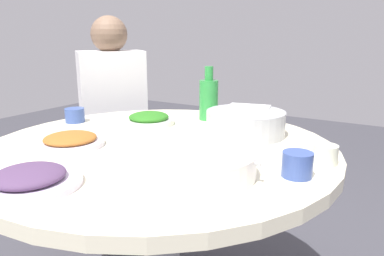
{
  "coord_description": "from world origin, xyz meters",
  "views": [
    {
      "loc": [
        0.69,
        -0.94,
        1.1
      ],
      "look_at": [
        0.11,
        0.02,
        0.81
      ],
      "focal_mm": 34.34,
      "sensor_mm": 36.0,
      "label": 1
    }
  ],
  "objects_px": {
    "rice_bowl": "(245,122)",
    "diner_left": "(113,100)",
    "green_bottle": "(209,98)",
    "round_dining_table": "(160,176)",
    "soup_bowl": "(202,165)",
    "tea_cup_near": "(75,115)",
    "dish_stirfry": "(70,140)",
    "tea_cup_far": "(325,155)",
    "dish_eggplant": "(29,179)",
    "tea_cup_side": "(297,164)",
    "dish_greens": "(149,119)",
    "stool_for_diner_left": "(118,191)"
  },
  "relations": [
    {
      "from": "dish_greens",
      "to": "stool_for_diner_left",
      "type": "xyz_separation_m",
      "value": [
        -0.5,
        0.32,
        -0.55
      ]
    },
    {
      "from": "rice_bowl",
      "to": "dish_greens",
      "type": "bearing_deg",
      "value": -172.9
    },
    {
      "from": "dish_eggplant",
      "to": "tea_cup_near",
      "type": "bearing_deg",
      "value": 129.35
    },
    {
      "from": "rice_bowl",
      "to": "dish_eggplant",
      "type": "bearing_deg",
      "value": -110.34
    },
    {
      "from": "rice_bowl",
      "to": "dish_stirfry",
      "type": "distance_m",
      "value": 0.6
    },
    {
      "from": "dish_greens",
      "to": "dish_stirfry",
      "type": "bearing_deg",
      "value": -95.5
    },
    {
      "from": "dish_greens",
      "to": "round_dining_table",
      "type": "bearing_deg",
      "value": -45.51
    },
    {
      "from": "dish_eggplant",
      "to": "tea_cup_side",
      "type": "height_order",
      "value": "tea_cup_side"
    },
    {
      "from": "dish_greens",
      "to": "diner_left",
      "type": "height_order",
      "value": "diner_left"
    },
    {
      "from": "green_bottle",
      "to": "diner_left",
      "type": "bearing_deg",
      "value": 169.5
    },
    {
      "from": "tea_cup_near",
      "to": "tea_cup_side",
      "type": "bearing_deg",
      "value": -7.5
    },
    {
      "from": "dish_stirfry",
      "to": "tea_cup_side",
      "type": "relative_size",
      "value": 2.79
    },
    {
      "from": "soup_bowl",
      "to": "dish_stirfry",
      "type": "height_order",
      "value": "soup_bowl"
    },
    {
      "from": "round_dining_table",
      "to": "stool_for_diner_left",
      "type": "relative_size",
      "value": 2.64
    },
    {
      "from": "rice_bowl",
      "to": "tea_cup_side",
      "type": "distance_m",
      "value": 0.41
    },
    {
      "from": "green_bottle",
      "to": "stool_for_diner_left",
      "type": "bearing_deg",
      "value": 169.5
    },
    {
      "from": "dish_greens",
      "to": "dish_eggplant",
      "type": "bearing_deg",
      "value": -77.76
    },
    {
      "from": "dish_stirfry",
      "to": "dish_eggplant",
      "type": "height_order",
      "value": "dish_eggplant"
    },
    {
      "from": "rice_bowl",
      "to": "dish_eggplant",
      "type": "xyz_separation_m",
      "value": [
        -0.26,
        -0.7,
        -0.03
      ]
    },
    {
      "from": "dish_eggplant",
      "to": "tea_cup_near",
      "type": "distance_m",
      "value": 0.67
    },
    {
      "from": "round_dining_table",
      "to": "green_bottle",
      "type": "bearing_deg",
      "value": 95.0
    },
    {
      "from": "dish_stirfry",
      "to": "diner_left",
      "type": "distance_m",
      "value": 0.83
    },
    {
      "from": "dish_stirfry",
      "to": "tea_cup_side",
      "type": "distance_m",
      "value": 0.71
    },
    {
      "from": "round_dining_table",
      "to": "stool_for_diner_left",
      "type": "distance_m",
      "value": 0.97
    },
    {
      "from": "rice_bowl",
      "to": "green_bottle",
      "type": "xyz_separation_m",
      "value": [
        -0.23,
        0.15,
        0.04
      ]
    },
    {
      "from": "rice_bowl",
      "to": "tea_cup_far",
      "type": "relative_size",
      "value": 4.12
    },
    {
      "from": "diner_left",
      "to": "stool_for_diner_left",
      "type": "bearing_deg",
      "value": 0.0
    },
    {
      "from": "dish_greens",
      "to": "rice_bowl",
      "type": "bearing_deg",
      "value": 7.1
    },
    {
      "from": "dish_eggplant",
      "to": "diner_left",
      "type": "height_order",
      "value": "diner_left"
    },
    {
      "from": "soup_bowl",
      "to": "diner_left",
      "type": "distance_m",
      "value": 1.19
    },
    {
      "from": "round_dining_table",
      "to": "soup_bowl",
      "type": "distance_m",
      "value": 0.34
    },
    {
      "from": "soup_bowl",
      "to": "green_bottle",
      "type": "bearing_deg",
      "value": 117.08
    },
    {
      "from": "tea_cup_side",
      "to": "green_bottle",
      "type": "bearing_deg",
      "value": 137.99
    },
    {
      "from": "green_bottle",
      "to": "tea_cup_side",
      "type": "xyz_separation_m",
      "value": [
        0.5,
        -0.45,
        -0.06
      ]
    },
    {
      "from": "rice_bowl",
      "to": "diner_left",
      "type": "distance_m",
      "value": 0.94
    },
    {
      "from": "tea_cup_side",
      "to": "soup_bowl",
      "type": "bearing_deg",
      "value": -149.76
    },
    {
      "from": "tea_cup_near",
      "to": "tea_cup_far",
      "type": "height_order",
      "value": "tea_cup_near"
    },
    {
      "from": "dish_greens",
      "to": "stool_for_diner_left",
      "type": "height_order",
      "value": "dish_greens"
    },
    {
      "from": "tea_cup_far",
      "to": "diner_left",
      "type": "distance_m",
      "value": 1.29
    },
    {
      "from": "soup_bowl",
      "to": "tea_cup_near",
      "type": "xyz_separation_m",
      "value": [
        -0.74,
        0.25,
        -0.0
      ]
    },
    {
      "from": "rice_bowl",
      "to": "green_bottle",
      "type": "bearing_deg",
      "value": 147.19
    },
    {
      "from": "green_bottle",
      "to": "tea_cup_side",
      "type": "distance_m",
      "value": 0.68
    },
    {
      "from": "tea_cup_side",
      "to": "stool_for_diner_left",
      "type": "xyz_separation_m",
      "value": [
        -1.17,
        0.58,
        -0.56
      ]
    },
    {
      "from": "diner_left",
      "to": "green_bottle",
      "type": "bearing_deg",
      "value": -10.5
    },
    {
      "from": "tea_cup_near",
      "to": "tea_cup_side",
      "type": "distance_m",
      "value": 0.96
    },
    {
      "from": "round_dining_table",
      "to": "green_bottle",
      "type": "xyz_separation_m",
      "value": [
        -0.04,
        0.4,
        0.2
      ]
    },
    {
      "from": "round_dining_table",
      "to": "tea_cup_far",
      "type": "height_order",
      "value": "tea_cup_far"
    },
    {
      "from": "dish_greens",
      "to": "stool_for_diner_left",
      "type": "distance_m",
      "value": 0.81
    },
    {
      "from": "rice_bowl",
      "to": "tea_cup_near",
      "type": "xyz_separation_m",
      "value": [
        -0.68,
        -0.18,
        -0.02
      ]
    },
    {
      "from": "tea_cup_near",
      "to": "diner_left",
      "type": "height_order",
      "value": "diner_left"
    }
  ]
}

